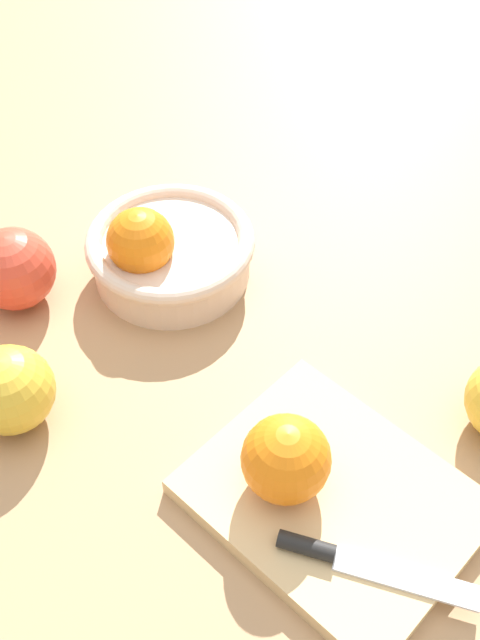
# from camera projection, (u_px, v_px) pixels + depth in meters

# --- Properties ---
(ground_plane) EXTENTS (2.40, 2.40, 0.00)m
(ground_plane) POSITION_uv_depth(u_px,v_px,m) (218.00, 428.00, 0.69)
(ground_plane) COLOR tan
(bowl) EXTENTS (0.17, 0.17, 0.09)m
(bowl) POSITION_uv_depth(u_px,v_px,m) (167.00, 251.00, 0.79)
(bowl) COLOR beige
(bowl) RESTS_ON ground_plane
(cutting_board) EXTENTS (0.24, 0.20, 0.02)m
(cutting_board) POSITION_uv_depth(u_px,v_px,m) (333.00, 499.00, 0.63)
(cutting_board) COLOR #DBB77F
(cutting_board) RESTS_ON ground_plane
(orange_on_board) EXTENTS (0.07, 0.07, 0.07)m
(orange_on_board) POSITION_uv_depth(u_px,v_px,m) (287.00, 458.00, 0.61)
(orange_on_board) COLOR orange
(orange_on_board) RESTS_ON cutting_board
(knife) EXTENTS (0.14, 0.10, 0.01)m
(knife) POSITION_uv_depth(u_px,v_px,m) (349.00, 560.00, 0.59)
(knife) COLOR silver
(knife) RESTS_ON cutting_board
(apple_front_left) EXTENTS (0.08, 0.08, 0.08)m
(apple_front_left) POSITION_uv_depth(u_px,v_px,m) (10.00, 390.00, 0.67)
(apple_front_left) COLOR gold
(apple_front_left) RESTS_ON ground_plane
(apple_front_left_2) EXTENTS (0.08, 0.08, 0.08)m
(apple_front_left_2) POSITION_uv_depth(u_px,v_px,m) (14.00, 269.00, 0.76)
(apple_front_left_2) COLOR #D6422D
(apple_front_left_2) RESTS_ON ground_plane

